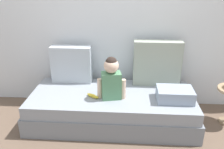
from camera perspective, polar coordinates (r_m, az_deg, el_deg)
name	(u,v)px	position (r m, az deg, el deg)	size (l,w,h in m)	color
ground_plane	(112,120)	(3.05, -0.02, -10.94)	(12.00, 12.00, 0.00)	brown
back_wall	(115,19)	(3.14, 0.70, 13.09)	(5.20, 0.10, 2.33)	silver
couch	(112,108)	(2.95, -0.02, -7.93)	(2.00, 0.85, 0.38)	gray
throw_pillow_left	(72,64)	(3.14, -9.66, 2.42)	(0.51, 0.16, 0.48)	#B2BCC6
throw_pillow_right	(157,63)	(3.06, 10.73, 2.71)	(0.59, 0.16, 0.57)	#99A393
toddler	(111,78)	(2.66, -0.13, -0.90)	(0.33, 0.19, 0.50)	#568E66
banana	(93,96)	(2.78, -4.62, -5.11)	(0.17, 0.04, 0.04)	yellow
folded_blanket	(175,95)	(2.78, 14.81, -4.66)	(0.40, 0.28, 0.14)	#8E9EB2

